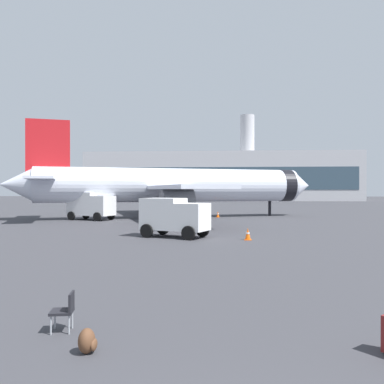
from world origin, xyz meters
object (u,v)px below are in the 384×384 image
(safety_cone_mid, at_px, (218,214))
(gate_chair, at_px, (65,309))
(airplane_at_gate, at_px, (172,185))
(traveller_backpack, at_px, (87,341))
(cargo_van, at_px, (174,215))
(service_truck, at_px, (91,205))
(safety_cone_near, at_px, (248,234))

(safety_cone_mid, bearing_deg, gate_chair, -94.26)
(airplane_at_gate, relative_size, traveller_backpack, 71.94)
(airplane_at_gate, height_order, gate_chair, airplane_at_gate)
(cargo_van, height_order, safety_cone_mid, cargo_van)
(cargo_van, bearing_deg, airplane_at_gate, 97.66)
(airplane_at_gate, xyz_separation_m, service_truck, (-8.09, -4.03, -2.05))
(safety_cone_mid, height_order, gate_chair, gate_chair)
(safety_cone_near, xyz_separation_m, safety_cone_mid, (-2.18, 21.10, -0.04))
(airplane_at_gate, relative_size, safety_cone_mid, 50.19)
(service_truck, bearing_deg, safety_cone_mid, 20.82)
(airplane_at_gate, bearing_deg, traveller_backpack, -85.16)
(cargo_van, relative_size, safety_cone_mid, 7.02)
(service_truck, distance_m, cargo_van, 18.30)
(service_truck, bearing_deg, airplane_at_gate, 26.48)
(safety_cone_mid, distance_m, traveller_backpack, 39.27)
(safety_cone_mid, height_order, traveller_backpack, safety_cone_mid)
(airplane_at_gate, height_order, safety_cone_near, airplane_at_gate)
(traveller_backpack, relative_size, gate_chair, 0.56)
(service_truck, xyz_separation_m, gate_chair, (10.42, -33.03, -1.11))
(airplane_at_gate, height_order, traveller_backpack, airplane_at_gate)
(service_truck, xyz_separation_m, cargo_van, (10.63, -14.90, -0.16))
(airplane_at_gate, bearing_deg, gate_chair, -86.39)
(service_truck, relative_size, cargo_van, 1.09)
(airplane_at_gate, relative_size, gate_chair, 40.16)
(cargo_van, bearing_deg, safety_cone_mid, 82.49)
(traveller_backpack, distance_m, gate_chair, 1.48)
(safety_cone_mid, xyz_separation_m, traveller_backpack, (-1.94, -39.22, -0.11))
(service_truck, distance_m, safety_cone_mid, 14.24)
(traveller_backpack, bearing_deg, service_truck, 108.33)
(service_truck, height_order, safety_cone_near, service_truck)
(airplane_at_gate, xyz_separation_m, gate_chair, (2.34, -37.05, -3.16))
(gate_chair, bearing_deg, traveller_backpack, -52.12)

